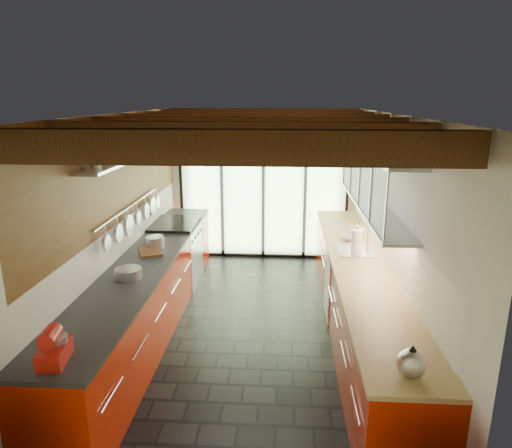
% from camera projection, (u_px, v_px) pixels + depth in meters
% --- Properties ---
extents(ground, '(5.50, 5.50, 0.00)m').
position_uv_depth(ground, '(252.00, 330.00, 5.65)').
color(ground, black).
rests_on(ground, ground).
extents(room_shell, '(5.50, 5.50, 5.50)m').
position_uv_depth(room_shell, '(252.00, 199.00, 5.21)').
color(room_shell, silver).
rests_on(room_shell, ground).
extents(ceiling_beams, '(3.14, 5.06, 4.90)m').
position_uv_depth(ceiling_beams, '(254.00, 125.00, 5.35)').
color(ceiling_beams, '#593316').
rests_on(ceiling_beams, ground).
extents(glass_door, '(2.95, 0.10, 2.90)m').
position_uv_depth(glass_door, '(263.00, 165.00, 7.79)').
color(glass_door, '#C6EAAD').
rests_on(glass_door, ground).
extents(left_counter, '(0.68, 5.00, 0.92)m').
position_uv_depth(left_counter, '(149.00, 293.00, 5.61)').
color(left_counter, '#B11A00').
rests_on(left_counter, ground).
extents(range_stove, '(0.66, 0.90, 0.97)m').
position_uv_depth(range_stove, '(176.00, 253.00, 7.00)').
color(range_stove, silver).
rests_on(range_stove, ground).
extents(right_counter, '(0.68, 5.00, 0.92)m').
position_uv_depth(right_counter, '(358.00, 298.00, 5.45)').
color(right_counter, '#B11A00').
rests_on(right_counter, ground).
extents(sink_assembly, '(0.45, 0.52, 0.43)m').
position_uv_depth(sink_assembly, '(357.00, 248.00, 5.70)').
color(sink_assembly, silver).
rests_on(sink_assembly, right_counter).
extents(upper_cabinets_right, '(0.34, 3.00, 3.00)m').
position_uv_depth(upper_cabinets_right, '(375.00, 179.00, 5.35)').
color(upper_cabinets_right, silver).
rests_on(upper_cabinets_right, ground).
extents(left_wall_fixtures, '(0.28, 2.60, 0.96)m').
position_uv_depth(left_wall_fixtures, '(133.00, 182.00, 5.55)').
color(left_wall_fixtures, silver).
rests_on(left_wall_fixtures, ground).
extents(stand_mixer, '(0.22, 0.33, 0.28)m').
position_uv_depth(stand_mixer, '(54.00, 348.00, 3.30)').
color(stand_mixer, red).
rests_on(stand_mixer, left_counter).
extents(pot_large, '(0.25, 0.25, 0.15)m').
position_uv_depth(pot_large, '(155.00, 242.00, 5.83)').
color(pot_large, silver).
rests_on(pot_large, left_counter).
extents(pot_small, '(0.32, 0.32, 0.11)m').
position_uv_depth(pot_small, '(128.00, 273.00, 4.85)').
color(pot_small, silver).
rests_on(pot_small, left_counter).
extents(cutting_board, '(0.39, 0.44, 0.03)m').
position_uv_depth(cutting_board, '(150.00, 252.00, 5.63)').
color(cutting_board, brown).
rests_on(cutting_board, left_counter).
extents(kettle, '(0.26, 0.28, 0.24)m').
position_uv_depth(kettle, '(412.00, 362.00, 3.13)').
color(kettle, silver).
rests_on(kettle, right_counter).
extents(paper_towel, '(0.16, 0.16, 0.35)m').
position_uv_depth(paper_towel, '(357.00, 242.00, 5.60)').
color(paper_towel, white).
rests_on(paper_towel, right_counter).
extents(soap_bottle, '(0.12, 0.12, 0.19)m').
position_uv_depth(soap_bottle, '(350.00, 232.00, 6.16)').
color(soap_bottle, silver).
rests_on(soap_bottle, right_counter).
extents(bowl, '(0.26, 0.26, 0.05)m').
position_uv_depth(bowl, '(350.00, 238.00, 6.14)').
color(bowl, silver).
rests_on(bowl, right_counter).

